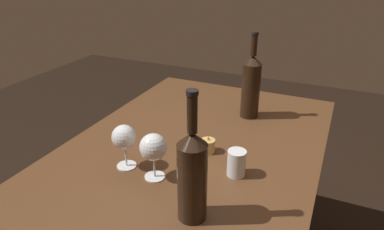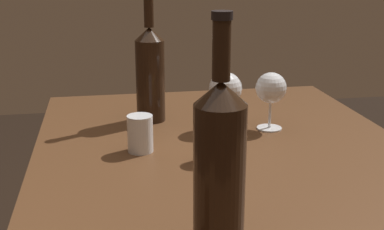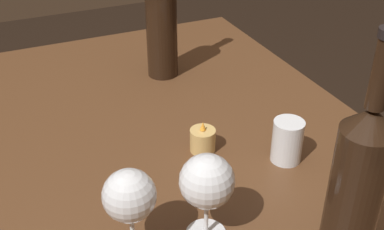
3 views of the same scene
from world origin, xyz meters
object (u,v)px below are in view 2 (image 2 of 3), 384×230
wine_glass_right (271,89)px  votive_candle (206,153)px  wine_glass_left (225,90)px  wine_bottle (220,165)px  wine_bottle_second (150,72)px  water_tumbler (140,135)px

wine_glass_right → votive_candle: (-0.20, 0.21, -0.09)m
wine_glass_left → wine_bottle: (-0.57, 0.15, 0.04)m
wine_bottle → wine_bottle_second: same height
wine_glass_left → wine_bottle_second: bearing=57.7°
wine_bottle_second → water_tumbler: 0.26m
wine_glass_right → votive_candle: wine_glass_right is taller
votive_candle → wine_bottle: bearing=171.7°
wine_glass_right → votive_candle: bearing=133.2°
wine_glass_left → wine_bottle: wine_bottle is taller
water_tumbler → wine_glass_left: bearing=-62.5°
wine_glass_right → wine_bottle_second: size_ratio=0.41×
water_tumbler → votive_candle: size_ratio=1.30×
wine_bottle → wine_bottle_second: size_ratio=1.00×
wine_bottle → water_tumbler: bearing=10.7°
wine_bottle → votive_candle: bearing=-8.3°
votive_candle → wine_glass_left: bearing=-23.9°
wine_glass_left → water_tumbler: wine_glass_left is taller
wine_glass_left → votive_candle: bearing=156.1°
wine_bottle_second → water_tumbler: wine_bottle_second is taller
water_tumbler → votive_candle: (-0.10, -0.14, -0.02)m
wine_glass_right → wine_bottle: 0.62m
water_tumbler → votive_candle: 0.17m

